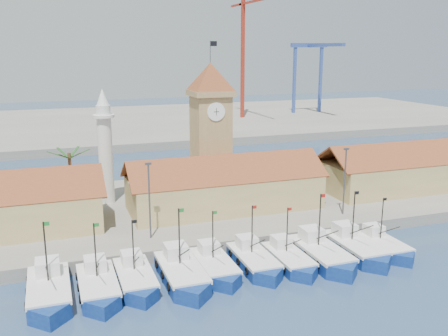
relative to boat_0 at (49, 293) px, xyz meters
name	(u,v)px	position (x,y,z in m)	size (l,w,h in m)	color
ground	(289,277)	(23.43, -2.90, -0.82)	(400.00, 400.00, 0.00)	navy
quay	(215,204)	(23.43, 21.10, -0.07)	(140.00, 32.00, 1.50)	gray
terminal	(126,124)	(23.43, 107.10, 0.18)	(240.00, 80.00, 2.00)	gray
boat_0	(49,293)	(0.00, 0.00, 0.00)	(3.84, 10.52, 7.96)	navy
boat_1	(98,288)	(4.45, -0.25, -0.06)	(3.56, 9.75, 7.37)	navy
boat_2	(136,280)	(8.14, 0.27, -0.09)	(3.42, 9.37, 7.09)	navy
boat_3	(182,275)	(12.72, -0.42, 0.00)	(3.86, 10.58, 8.00)	navy
boat_4	(216,267)	(16.51, 0.38, -0.09)	(3.41, 9.33, 7.06)	navy
boat_5	(255,262)	(20.92, 0.26, -0.08)	(3.48, 9.53, 7.21)	navy
boat_6	(290,260)	(24.69, -0.54, -0.12)	(3.29, 9.00, 6.81)	navy
boat_7	(323,256)	(28.58, -0.84, 0.01)	(3.89, 10.67, 8.07)	navy
boat_8	(356,249)	(33.15, -0.51, -0.01)	(3.79, 10.38, 7.85)	navy
boat_9	(384,247)	(36.82, -0.71, -0.13)	(3.25, 8.91, 6.74)	navy
hall_center	(224,190)	(23.43, 17.10, 3.16)	(27.04, 10.13, 7.61)	tan
hall_right	(413,172)	(55.43, 17.10, 3.16)	(31.20, 10.13, 7.61)	tan
clock_tower	(211,127)	(23.43, 23.09, 11.14)	(5.80, 5.80, 22.70)	tan
minaret	(105,146)	(8.43, 25.10, 8.91)	(3.00, 3.00, 16.30)	silver
palm_tree	(71,176)	(3.43, 23.10, 5.42)	(5.60, 5.03, 8.39)	brown
lamp_posts	(250,187)	(23.93, 9.10, 5.65)	(80.70, 0.25, 9.03)	#3F3F44
crane_red_right	(245,41)	(59.64, 100.58, 24.91)	(1.00, 33.53, 42.63)	maroon
gantry	(313,59)	(85.43, 103.75, 19.22)	(13.00, 22.00, 23.20)	#334D9C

